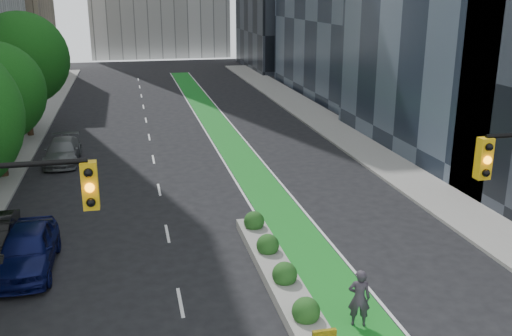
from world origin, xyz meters
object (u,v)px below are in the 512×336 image
median_planter (277,268)px  parked_car_left_far (63,151)px  cyclist (359,298)px  parked_car_left_near (27,249)px

median_planter → parked_car_left_far: bearing=117.7°
median_planter → parked_car_left_far: 19.85m
cyclist → median_planter: bearing=-47.4°
parked_car_left_near → cyclist: bearing=-30.1°
median_planter → cyclist: cyclist is taller
parked_car_left_far → parked_car_left_near: bearing=-89.3°
cyclist → parked_car_left_near: bearing=-12.8°
cyclist → parked_car_left_far: 23.88m
median_planter → cyclist: 4.09m
parked_car_left_near → median_planter: bearing=-16.1°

